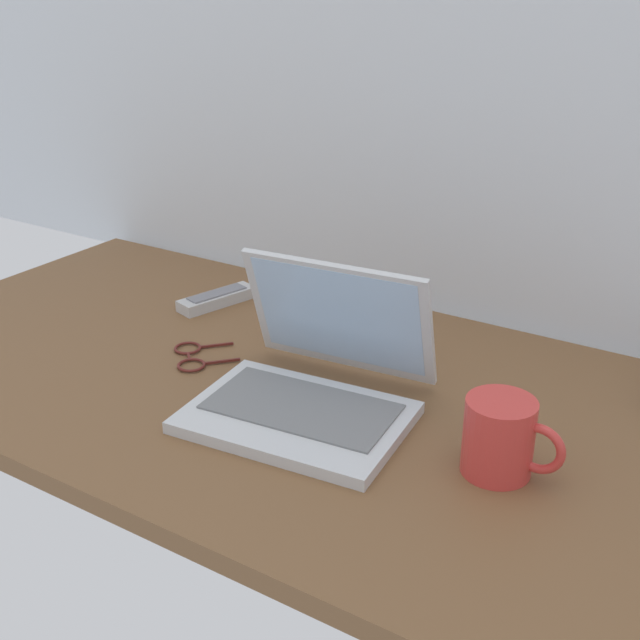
# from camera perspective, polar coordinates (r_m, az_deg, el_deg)

# --- Properties ---
(desk) EXTENTS (1.60, 0.76, 0.03)m
(desk) POSITION_cam_1_polar(r_m,az_deg,el_deg) (1.27, -0.87, -5.36)
(desk) COLOR brown
(desk) RESTS_ON ground
(laptop) EXTENTS (0.33, 0.32, 0.21)m
(laptop) POSITION_cam_1_polar(r_m,az_deg,el_deg) (1.18, -0.57, -4.35)
(laptop) COLOR silver
(laptop) RESTS_ON desk
(coffee_mug) EXTENTS (0.13, 0.09, 0.10)m
(coffee_mug) POSITION_cam_1_polar(r_m,az_deg,el_deg) (1.06, 12.73, -8.14)
(coffee_mug) COLOR red
(coffee_mug) RESTS_ON desk
(remote_control_near) EXTENTS (0.09, 0.17, 0.02)m
(remote_control_near) POSITION_cam_1_polar(r_m,az_deg,el_deg) (1.57, -7.31, 1.51)
(remote_control_near) COLOR #B7B7B7
(remote_control_near) RESTS_ON desk
(eyeglasses) EXTENTS (0.14, 0.14, 0.01)m
(eyeglasses) POSITION_cam_1_polar(r_m,az_deg,el_deg) (1.36, -9.12, -2.57)
(eyeglasses) COLOR #591E19
(eyeglasses) RESTS_ON desk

